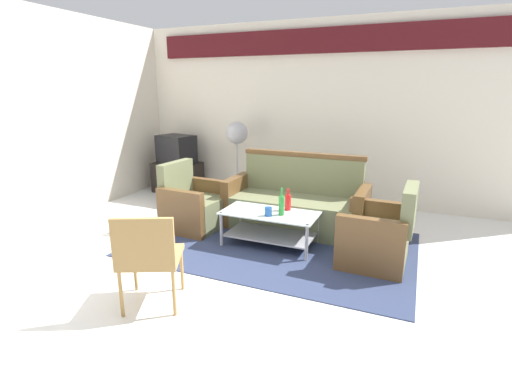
% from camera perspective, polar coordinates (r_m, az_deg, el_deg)
% --- Properties ---
extents(ground_plane, '(14.00, 14.00, 0.00)m').
position_cam_1_polar(ground_plane, '(3.75, -1.06, -13.28)').
color(ground_plane, white).
extents(wall_back, '(6.52, 0.19, 2.80)m').
position_cam_1_polar(wall_back, '(6.21, 10.79, 12.05)').
color(wall_back, silver).
rests_on(wall_back, ground).
extents(rug, '(3.16, 2.06, 0.01)m').
position_cam_1_polar(rug, '(4.57, 2.59, -7.75)').
color(rug, '#2D3856').
rests_on(rug, ground).
extents(couch, '(1.80, 0.74, 0.96)m').
position_cam_1_polar(couch, '(5.01, 5.99, -1.98)').
color(couch, '#6B704C').
rests_on(couch, rug).
extents(armchair_left, '(0.74, 0.80, 0.85)m').
position_cam_1_polar(armchair_left, '(5.09, -9.20, -2.15)').
color(armchair_left, '#6B704C').
rests_on(armchair_left, rug).
extents(armchair_right, '(0.72, 0.78, 0.85)m').
position_cam_1_polar(armchair_right, '(4.21, 17.64, -6.42)').
color(armchair_right, '#6B704C').
rests_on(armchair_right, rug).
extents(coffee_table, '(1.10, 0.60, 0.40)m').
position_cam_1_polar(coffee_table, '(4.47, 2.17, -4.62)').
color(coffee_table, silver).
rests_on(coffee_table, rug).
extents(bottle_red, '(0.07, 0.07, 0.25)m').
position_cam_1_polar(bottle_red, '(4.47, 4.76, -1.50)').
color(bottle_red, red).
rests_on(bottle_red, coffee_table).
extents(bottle_green, '(0.06, 0.06, 0.32)m').
position_cam_1_polar(bottle_green, '(4.29, 3.81, -1.90)').
color(bottle_green, '#2D8C38').
rests_on(bottle_green, coffee_table).
extents(cup, '(0.08, 0.08, 0.10)m').
position_cam_1_polar(cup, '(4.27, 1.82, -2.92)').
color(cup, '#2659A5').
rests_on(cup, coffee_table).
extents(tv_stand, '(0.80, 0.50, 0.52)m').
position_cam_1_polar(tv_stand, '(6.95, -11.54, 2.18)').
color(tv_stand, black).
rests_on(tv_stand, ground).
extents(television, '(0.68, 0.56, 0.48)m').
position_cam_1_polar(television, '(6.86, -11.74, 6.26)').
color(television, black).
rests_on(television, tv_stand).
extents(pedestal_fan, '(0.36, 0.36, 1.27)m').
position_cam_1_polar(pedestal_fan, '(6.28, -2.86, 8.09)').
color(pedestal_fan, '#2D2D33').
rests_on(pedestal_fan, ground).
extents(wicker_chair, '(0.64, 0.64, 0.84)m').
position_cam_1_polar(wicker_chair, '(3.26, -15.71, -8.77)').
color(wicker_chair, '#AD844C').
rests_on(wicker_chair, ground).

